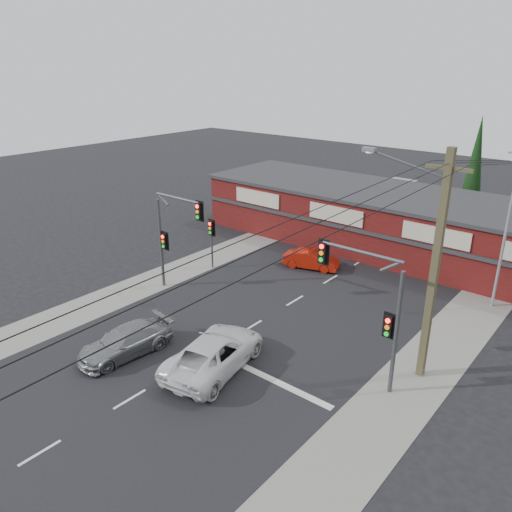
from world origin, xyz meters
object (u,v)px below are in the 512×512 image
Objects in this scene: shop_building at (375,217)px; utility_pole at (432,261)px; red_sedan at (311,259)px; white_suv at (214,353)px; silver_suv at (125,342)px.

utility_pole is (9.36, -14.00, 3.26)m from shop_building.
shop_building is (1.03, 6.86, 1.52)m from red_sedan.
white_suv is 0.57× the size of utility_pole.
white_suv is at bearing -143.25° from utility_pole.
utility_pole reaches higher than shop_building.
silver_suv is (-4.03, -1.84, -0.12)m from white_suv.
silver_suv is at bearing 13.62° from white_suv.
white_suv is 0.21× the size of shop_building.
utility_pole is (10.38, -7.14, 4.78)m from red_sedan.
utility_pole is at bearing 38.76° from silver_suv.
utility_pole is at bearing -154.16° from white_suv.
red_sedan is at bearing -98.50° from shop_building.
silver_suv is 0.46× the size of utility_pole.
utility_pole is at bearing -141.91° from red_sedan.
red_sedan is 0.37× the size of utility_pole.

